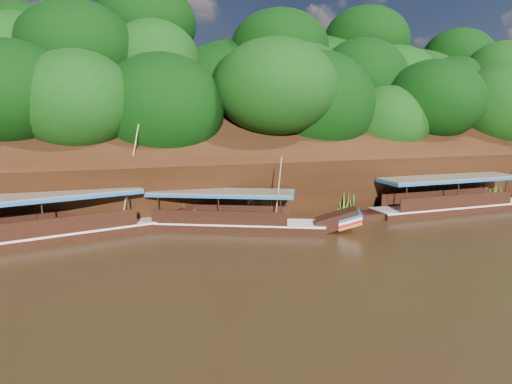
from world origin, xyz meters
TOP-DOWN VIEW (x-y plane):
  - ground at (0.00, 0.00)m, footprint 160.00×160.00m
  - riverbank at (-0.01, 22.73)m, footprint 120.00×30.06m
  - boat_0 at (14.70, 7.53)m, footprint 15.07×2.89m
  - boat_1 at (-1.51, 7.16)m, footprint 12.59×6.94m
  - boat_2 at (-11.09, 8.28)m, footprint 16.27×6.25m
  - reeds at (-3.90, 9.31)m, footprint 48.48×2.31m

SIDE VIEW (x-z plane):
  - ground at x=0.00m, z-range 0.00..0.00m
  - boat_1 at x=-1.51m, z-range -1.91..2.92m
  - boat_0 at x=14.70m, z-range -2.62..3.72m
  - boat_2 at x=-11.09m, z-range -2.74..3.89m
  - reeds at x=-3.90m, z-range -0.16..2.00m
  - riverbank at x=-0.01m, z-range -7.81..11.59m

